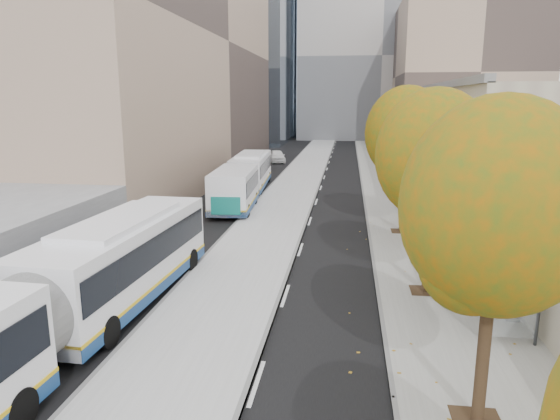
% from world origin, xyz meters
% --- Properties ---
extents(bus_platform, '(4.25, 150.00, 0.15)m').
position_xyz_m(bus_platform, '(-3.88, 35.00, 0.07)').
color(bus_platform, '#A9A9A9').
rests_on(bus_platform, ground).
extents(sidewalk, '(4.75, 150.00, 0.08)m').
position_xyz_m(sidewalk, '(4.12, 35.00, 0.04)').
color(sidewalk, gray).
rests_on(sidewalk, ground).
extents(building_tan, '(18.00, 92.00, 8.00)m').
position_xyz_m(building_tan, '(15.50, 64.00, 4.00)').
color(building_tan, gray).
rests_on(building_tan, ground).
extents(building_midrise, '(24.00, 46.00, 25.00)m').
position_xyz_m(building_midrise, '(-22.50, 41.00, 12.50)').
color(building_midrise, '#9E836D').
rests_on(building_midrise, ground).
extents(building_far_block, '(30.00, 18.00, 30.00)m').
position_xyz_m(building_far_block, '(6.00, 96.00, 15.00)').
color(building_far_block, '#ACA49E').
rests_on(building_far_block, ground).
extents(bus_shelter, '(1.90, 4.40, 2.53)m').
position_xyz_m(bus_shelter, '(5.69, 10.96, 2.19)').
color(bus_shelter, '#383A3F').
rests_on(bus_shelter, sidewalk).
extents(tree_b, '(4.00, 4.00, 6.97)m').
position_xyz_m(tree_b, '(3.60, 5.00, 5.04)').
color(tree_b, black).
rests_on(tree_b, sidewalk).
extents(tree_c, '(4.20, 4.20, 7.28)m').
position_xyz_m(tree_c, '(3.60, 13.00, 5.25)').
color(tree_c, black).
rests_on(tree_c, sidewalk).
extents(tree_d, '(4.40, 4.40, 7.60)m').
position_xyz_m(tree_d, '(3.60, 22.00, 5.47)').
color(tree_d, black).
rests_on(tree_d, sidewalk).
extents(bus_near, '(3.42, 17.88, 2.96)m').
position_xyz_m(bus_near, '(-7.53, 6.74, 1.62)').
color(bus_near, white).
rests_on(bus_near, ground).
extents(bus_far, '(3.53, 16.91, 2.80)m').
position_xyz_m(bus_far, '(-7.13, 31.17, 1.53)').
color(bus_far, white).
rests_on(bus_far, ground).
extents(distant_car, '(2.75, 4.61, 1.47)m').
position_xyz_m(distant_car, '(-7.82, 53.19, 0.74)').
color(distant_car, white).
rests_on(distant_car, ground).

